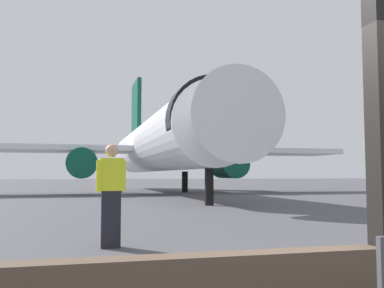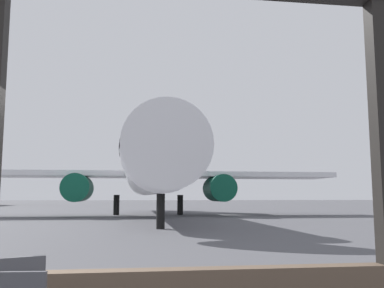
# 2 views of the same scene
# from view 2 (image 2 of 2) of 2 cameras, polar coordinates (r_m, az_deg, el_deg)

# --- Properties ---
(ground_plane) EXTENTS (220.00, 220.00, 0.00)m
(ground_plane) POSITION_cam_2_polar(r_m,az_deg,el_deg) (44.56, -9.91, -8.75)
(ground_plane) COLOR #4C4C51
(airplane) EXTENTS (27.19, 29.35, 10.03)m
(airplane) POSITION_cam_2_polar(r_m,az_deg,el_deg) (29.48, -5.61, -3.42)
(airplane) COLOR silver
(airplane) RESTS_ON ground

